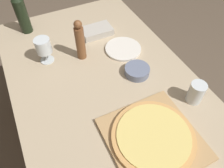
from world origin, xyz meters
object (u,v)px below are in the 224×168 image
(pizza, at_px, (153,136))
(pepper_mill, at_px, (80,41))
(wine_bottle, at_px, (21,13))
(wine_glass, at_px, (43,47))
(small_bowl, at_px, (137,71))

(pizza, height_order, pepper_mill, pepper_mill)
(pizza, relative_size, wine_bottle, 1.08)
(wine_bottle, height_order, wine_glass, wine_bottle)
(pizza, bearing_deg, wine_glass, 111.92)
(pizza, distance_m, wine_glass, 0.72)
(pepper_mill, bearing_deg, wine_bottle, 120.83)
(wine_bottle, relative_size, small_bowl, 2.43)
(wine_bottle, height_order, small_bowl, wine_bottle)
(pepper_mill, height_order, small_bowl, pepper_mill)
(pepper_mill, xyz_separation_m, wine_glass, (-0.19, 0.06, -0.02))
(wine_bottle, xyz_separation_m, small_bowl, (0.44, -0.63, -0.11))
(pizza, bearing_deg, pepper_mill, 97.65)
(wine_bottle, distance_m, small_bowl, 0.78)
(wine_bottle, relative_size, wine_glass, 2.21)
(pizza, bearing_deg, small_bowl, 69.71)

